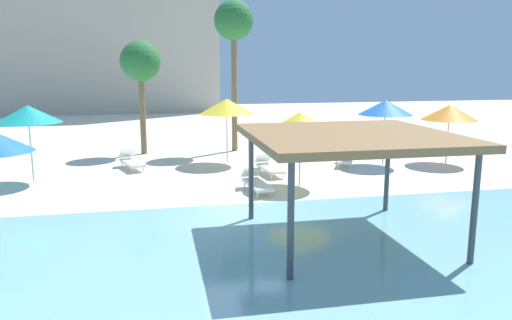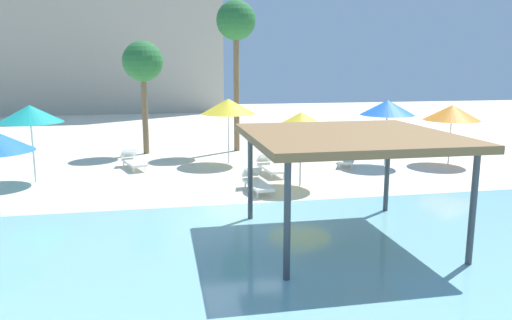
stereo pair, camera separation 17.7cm
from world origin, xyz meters
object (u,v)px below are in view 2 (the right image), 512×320
beach_umbrella_blue_6 (387,108)px  palm_tree_0 (236,25)px  beach_umbrella_teal_4 (30,114)px  beach_umbrella_yellow_0 (228,106)px  beach_umbrella_orange_3 (452,113)px  lounge_chair_2 (270,166)px  lounge_chair_0 (347,157)px  beach_umbrella_yellow_2 (301,121)px  lounge_chair_3 (133,160)px  shade_pavilion (349,139)px  lounge_chair_1 (256,182)px  palm_tree_1 (143,63)px

beach_umbrella_blue_6 → palm_tree_0: palm_tree_0 is taller
beach_umbrella_teal_4 → beach_umbrella_blue_6: size_ratio=1.02×
palm_tree_0 → beach_umbrella_yellow_0: bearing=-105.1°
beach_umbrella_orange_3 → lounge_chair_2: 8.32m
palm_tree_0 → lounge_chair_0: bearing=-47.0°
beach_umbrella_yellow_2 → lounge_chair_3: size_ratio=1.33×
shade_pavilion → beach_umbrella_teal_4: beach_umbrella_teal_4 is taller
beach_umbrella_blue_6 → lounge_chair_1: bearing=-152.0°
beach_umbrella_teal_4 → lounge_chair_1: bearing=-20.5°
lounge_chair_0 → lounge_chair_2: (-3.69, -1.17, 0.00)m
shade_pavilion → beach_umbrella_yellow_0: size_ratio=1.68×
beach_umbrella_yellow_2 → beach_umbrella_blue_6: 5.45m
beach_umbrella_yellow_0 → beach_umbrella_yellow_2: 4.95m
lounge_chair_0 → lounge_chair_1: bearing=-26.6°
shade_pavilion → lounge_chair_2: (-0.22, 7.60, -2.19)m
lounge_chair_2 → palm_tree_0: 8.07m
beach_umbrella_orange_3 → beach_umbrella_teal_4: bearing=-179.5°
shade_pavilion → lounge_chair_0: shade_pavilion is taller
beach_umbrella_yellow_0 → shade_pavilion: bearing=-81.5°
lounge_chair_3 → palm_tree_1: 5.28m
beach_umbrella_yellow_2 → beach_umbrella_teal_4: beach_umbrella_teal_4 is taller
shade_pavilion → beach_umbrella_yellow_2: size_ratio=1.80×
beach_umbrella_blue_6 → palm_tree_0: bearing=140.1°
shade_pavilion → lounge_chair_0: size_ratio=2.41×
lounge_chair_0 → lounge_chair_1: 5.99m
palm_tree_0 → shade_pavilion: bearing=-87.1°
beach_umbrella_yellow_0 → palm_tree_0: size_ratio=0.39×
beach_umbrella_blue_6 → lounge_chair_2: (-5.26, -0.84, -2.14)m
beach_umbrella_orange_3 → beach_umbrella_teal_4: beach_umbrella_teal_4 is taller
beach_umbrella_blue_6 → lounge_chair_1: size_ratio=1.43×
beach_umbrella_orange_3 → lounge_chair_0: bearing=171.6°
shade_pavilion → lounge_chair_1: size_ratio=2.43×
beach_umbrella_orange_3 → beach_umbrella_blue_6: beach_umbrella_blue_6 is taller
shade_pavilion → lounge_chair_1: bearing=103.8°
beach_umbrella_orange_3 → lounge_chair_2: beach_umbrella_orange_3 is taller
lounge_chair_0 → palm_tree_0: palm_tree_0 is taller
beach_umbrella_yellow_2 → beach_umbrella_orange_3: 7.88m
beach_umbrella_blue_6 → lounge_chair_2: size_ratio=1.42×
lounge_chair_0 → palm_tree_1: bearing=-92.0°
shade_pavilion → palm_tree_0: size_ratio=0.65×
palm_tree_0 → lounge_chair_1: bearing=-94.1°
beach_umbrella_yellow_0 → lounge_chair_0: (4.98, -1.32, -2.16)m
lounge_chair_0 → palm_tree_0: size_ratio=0.27×
beach_umbrella_yellow_2 → lounge_chair_0: bearing=46.7°
beach_umbrella_orange_3 → lounge_chair_3: size_ratio=1.29×
beach_umbrella_teal_4 → palm_tree_1: size_ratio=0.53×
lounge_chair_0 → beach_umbrella_yellow_2: bearing=-17.8°
beach_umbrella_blue_6 → lounge_chair_0: (-1.57, 0.33, -2.14)m
palm_tree_0 → palm_tree_1: 4.80m
beach_umbrella_yellow_0 → lounge_chair_3: 4.62m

